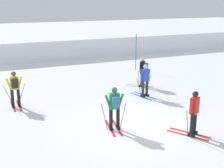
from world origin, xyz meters
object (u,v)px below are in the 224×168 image
trail_marker_pole (136,52)px  skier_blue (145,80)px  skier_yellow (15,88)px  skier_green (115,106)px  skier_black (143,70)px  skier_red (194,112)px

trail_marker_pole → skier_blue: bearing=-114.0°
trail_marker_pole → skier_yellow: bearing=-152.0°
skier_green → trail_marker_pole: bearing=57.4°
skier_blue → skier_black: bearing=63.9°
skier_red → skier_black: size_ratio=1.00×
skier_yellow → skier_blue: 6.37m
skier_black → skier_yellow: 7.18m
skier_green → skier_black: (4.00, 4.92, -0.00)m
skier_green → skier_blue: 4.45m
skier_red → skier_yellow: (-5.58, 5.84, 0.04)m
skier_red → skier_blue: size_ratio=1.00×
skier_black → trail_marker_pole: bearing=67.0°
skier_green → skier_black: same height
skier_blue → skier_green: bearing=-134.8°
skier_green → trail_marker_pole: size_ratio=0.67×
skier_red → trail_marker_pole: 11.05m
skier_blue → trail_marker_pole: bearing=66.0°
skier_red → skier_yellow: size_ratio=1.00×
trail_marker_pole → skier_green: bearing=-122.6°
skier_green → skier_blue: size_ratio=1.00×
skier_green → trail_marker_pole: trail_marker_pole is taller
skier_yellow → trail_marker_pole: size_ratio=0.67×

